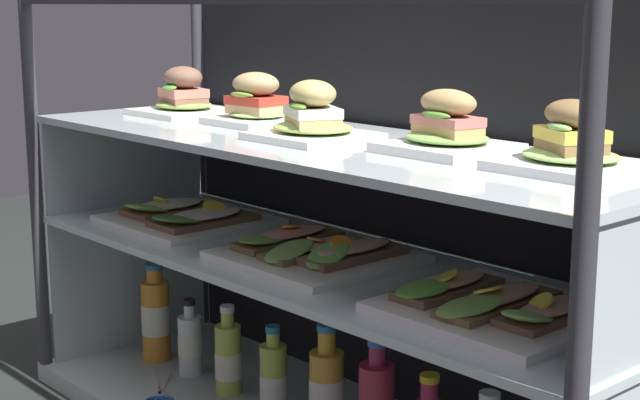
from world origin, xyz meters
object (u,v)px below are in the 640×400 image
at_px(juice_bottle_front_right_end, 156,317).
at_px(juice_bottle_front_fourth, 273,377).
at_px(plated_roll_sandwich_mid_right, 183,98).
at_px(juice_bottle_front_middle, 327,389).
at_px(juice_bottle_tucked_behind, 190,343).
at_px(plated_roll_sandwich_near_right_corner, 256,104).
at_px(open_sandwich_tray_far_left, 185,216).
at_px(open_sandwich_tray_mid_left, 495,305).
at_px(juice_bottle_front_second, 228,358).
at_px(plated_roll_sandwich_left_of_center, 571,147).
at_px(plated_roll_sandwich_far_left, 314,118).
at_px(plated_roll_sandwich_near_left_corner, 447,131).
at_px(kitchen_scissors, 159,396).
at_px(open_sandwich_tray_left_of_center, 315,251).

xyz_separation_m(juice_bottle_front_right_end, juice_bottle_front_fourth, (0.43, 0.02, -0.03)).
height_order(plated_roll_sandwich_mid_right, juice_bottle_front_middle, plated_roll_sandwich_mid_right).
height_order(plated_roll_sandwich_mid_right, juice_bottle_tucked_behind, plated_roll_sandwich_mid_right).
height_order(plated_roll_sandwich_near_right_corner, open_sandwich_tray_far_left, plated_roll_sandwich_near_right_corner).
relative_size(juice_bottle_front_right_end, juice_bottle_front_middle, 1.05).
bearing_deg(open_sandwich_tray_mid_left, plated_roll_sandwich_near_right_corner, 173.85).
bearing_deg(juice_bottle_front_second, plated_roll_sandwich_left_of_center, 4.15).
distance_m(plated_roll_sandwich_far_left, juice_bottle_tucked_behind, 0.73).
bearing_deg(plated_roll_sandwich_near_left_corner, open_sandwich_tray_far_left, -174.49).
xyz_separation_m(open_sandwich_tray_mid_left, kitchen_scissors, (-0.83, -0.12, -0.38)).
bearing_deg(open_sandwich_tray_far_left, juice_bottle_tucked_behind, 124.35).
distance_m(plated_roll_sandwich_near_right_corner, plated_roll_sandwich_near_left_corner, 0.54).
distance_m(plated_roll_sandwich_near_right_corner, juice_bottle_tucked_behind, 0.61).
bearing_deg(open_sandwich_tray_mid_left, open_sandwich_tray_left_of_center, 178.19).
bearing_deg(open_sandwich_tray_far_left, open_sandwich_tray_left_of_center, 1.18).
distance_m(juice_bottle_front_right_end, kitchen_scissors, 0.27).
bearing_deg(open_sandwich_tray_far_left, open_sandwich_tray_mid_left, -0.34).
xyz_separation_m(plated_roll_sandwich_near_left_corner, juice_bottle_tucked_behind, (-0.73, -0.06, -0.57)).
bearing_deg(open_sandwich_tray_far_left, juice_bottle_front_fourth, 5.17).
relative_size(plated_roll_sandwich_far_left, open_sandwich_tray_left_of_center, 0.60).
bearing_deg(juice_bottle_front_middle, open_sandwich_tray_left_of_center, -101.43).
bearing_deg(juice_bottle_front_fourth, plated_roll_sandwich_left_of_center, 3.68).
bearing_deg(plated_roll_sandwich_far_left, kitchen_scissors, -161.42).
bearing_deg(plated_roll_sandwich_near_right_corner, juice_bottle_front_middle, -7.35).
height_order(open_sandwich_tray_far_left, juice_bottle_front_second, open_sandwich_tray_far_left).
relative_size(juice_bottle_tucked_behind, juice_bottle_front_second, 0.90).
distance_m(juice_bottle_front_second, juice_bottle_front_fourth, 0.14).
bearing_deg(plated_roll_sandwich_far_left, plated_roll_sandwich_near_right_corner, 165.13).
distance_m(plated_roll_sandwich_mid_right, plated_roll_sandwich_near_right_corner, 0.26).
distance_m(plated_roll_sandwich_near_right_corner, kitchen_scissors, 0.69).
distance_m(plated_roll_sandwich_near_left_corner, open_sandwich_tray_left_of_center, 0.39).
height_order(open_sandwich_tray_left_of_center, kitchen_scissors, open_sandwich_tray_left_of_center).
bearing_deg(plated_roll_sandwich_far_left, juice_bottle_front_middle, 92.50).
distance_m(plated_roll_sandwich_near_right_corner, open_sandwich_tray_left_of_center, 0.38).
height_order(plated_roll_sandwich_near_right_corner, juice_bottle_front_fourth, plated_roll_sandwich_near_right_corner).
distance_m(plated_roll_sandwich_far_left, open_sandwich_tray_left_of_center, 0.26).
distance_m(juice_bottle_front_fourth, juice_bottle_front_middle, 0.16).
bearing_deg(juice_bottle_front_fourth, plated_roll_sandwich_near_left_corner, 5.72).
xyz_separation_m(open_sandwich_tray_far_left, juice_bottle_tucked_behind, (-0.01, 0.01, -0.31)).
bearing_deg(juice_bottle_front_right_end, kitchen_scissors, -31.34).
xyz_separation_m(juice_bottle_front_fourth, kitchen_scissors, (-0.22, -0.15, -0.07)).
relative_size(open_sandwich_tray_mid_left, juice_bottle_front_middle, 1.48).
bearing_deg(plated_roll_sandwich_near_right_corner, juice_bottle_front_right_end, -168.00).
height_order(plated_roll_sandwich_far_left, juice_bottle_front_second, plated_roll_sandwich_far_left).
relative_size(plated_roll_sandwich_left_of_center, open_sandwich_tray_far_left, 0.60).
distance_m(open_sandwich_tray_left_of_center, juice_bottle_tucked_behind, 0.54).
xyz_separation_m(open_sandwich_tray_far_left, open_sandwich_tray_left_of_center, (0.44, 0.01, 0.00)).
height_order(juice_bottle_tucked_behind, juice_bottle_front_second, juice_bottle_front_second).
height_order(plated_roll_sandwich_mid_right, open_sandwich_tray_mid_left, plated_roll_sandwich_mid_right).
relative_size(plated_roll_sandwich_far_left, juice_bottle_front_fourth, 1.07).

